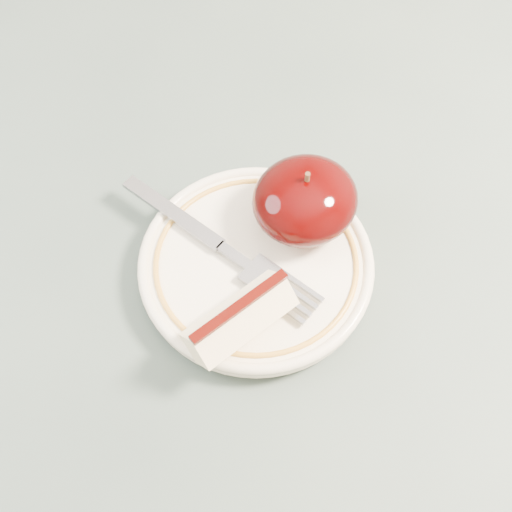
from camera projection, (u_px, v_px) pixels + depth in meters
table at (284, 276)px, 0.67m from camera, size 0.90×0.90×0.75m
plate at (256, 265)px, 0.56m from camera, size 0.18×0.18×0.02m
apple_half at (305, 200)px, 0.55m from camera, size 0.08×0.08×0.06m
apple_wedge at (240, 318)px, 0.51m from camera, size 0.08×0.04×0.04m
fork at (222, 247)px, 0.55m from camera, size 0.06×0.19×0.00m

